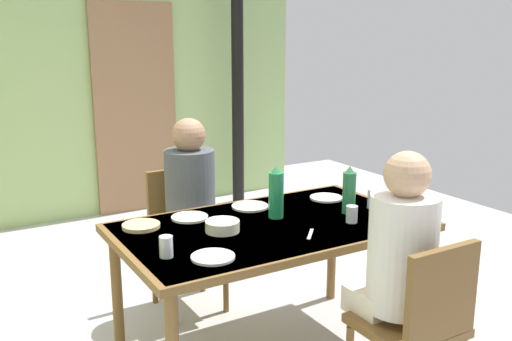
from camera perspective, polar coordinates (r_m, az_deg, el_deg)
The scene contains 21 objects.
wall_back at distance 5.50m, azimuth -17.58°, elevation 8.34°, with size 4.50×0.10×2.52m, color #9EBF77.
door_wooden at distance 5.59m, azimuth -12.02°, elevation 6.03°, with size 0.80×0.05×2.00m, color #906948.
stove_pipe_column at distance 5.70m, azimuth -1.86°, elevation 9.11°, with size 0.12×0.12×2.52m, color black.
dining_table at distance 2.95m, azimuth 1.49°, elevation -6.62°, with size 1.56×0.90×0.75m.
chair_near_diner at distance 2.60m, azimuth 16.08°, elevation -14.43°, with size 0.40×0.40×0.87m.
chair_far_diner at distance 3.62m, azimuth -7.30°, elevation -5.90°, with size 0.40×0.40×0.87m.
person_near_diner at distance 2.57m, azimuth 14.28°, elevation -7.69°, with size 0.30×0.37×0.77m.
person_far_diner at distance 3.41m, azimuth -6.53°, elevation -2.07°, with size 0.30×0.37×0.77m.
water_bottle_green_near at distance 2.98m, azimuth 2.03°, elevation -2.32°, with size 0.08×0.08×0.28m.
water_bottle_green_far at distance 3.10m, azimuth 9.34°, elevation -2.06°, with size 0.07×0.07×0.26m.
serving_bowl_center at distance 2.81m, azimuth -3.39°, elevation -5.59°, with size 0.17×0.17×0.06m, color #EEE7C2.
dinner_plate_near_left at distance 3.38m, azimuth 7.06°, elevation -2.73°, with size 0.19×0.19×0.01m, color white.
dinner_plate_near_right at distance 3.02m, azimuth -6.68°, elevation -4.69°, with size 0.19×0.19×0.01m, color white.
dinner_plate_far_center at distance 2.49m, azimuth -4.35°, elevation -8.65°, with size 0.19×0.19×0.01m, color white.
dinner_plate_far_side at distance 3.19m, azimuth -0.61°, elevation -3.62°, with size 0.21×0.21×0.01m, color white.
drinking_glass_by_near_diner at distance 2.51m, azimuth -9.01°, elevation -7.56°, with size 0.06×0.06×0.09m, color silver.
drinking_glass_by_far_diner at distance 3.23m, azimuth 11.65°, elevation -2.81°, with size 0.06×0.06×0.11m, color silver.
drinking_glass_spare_center at distance 2.97m, azimuth 9.59°, elevation -4.34°, with size 0.06×0.06×0.09m, color silver.
bread_plate_sliced at distance 2.92m, azimuth -11.47°, elevation -5.46°, with size 0.19×0.19×0.02m, color #DBB77A.
cutlery_knife_near at distance 2.78m, azimuth 5.48°, elevation -6.38°, with size 0.15×0.02×0.00m, color silver.
cutlery_fork_near at distance 3.17m, azimuth 13.64°, elevation -4.22°, with size 0.15×0.02×0.00m, color silver.
Camera 1 is at (-1.24, -2.60, 1.69)m, focal length 39.83 mm.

